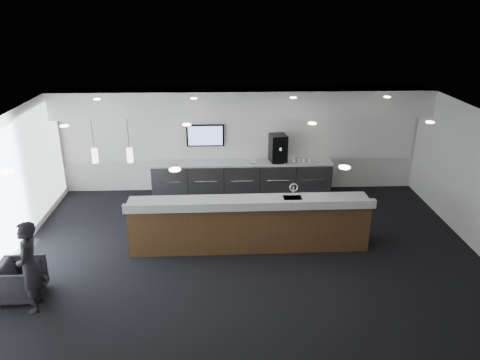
{
  "coord_description": "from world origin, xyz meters",
  "views": [
    {
      "loc": [
        -0.53,
        -8.68,
        5.21
      ],
      "look_at": [
        -0.14,
        1.3,
        1.32
      ],
      "focal_mm": 35.0,
      "sensor_mm": 36.0,
      "label": 1
    }
  ],
  "objects_px": {
    "service_counter": "(249,223)",
    "coffee_machine": "(278,148)",
    "armchair": "(21,280)",
    "lounge_guest": "(30,267)"
  },
  "relations": [
    {
      "from": "lounge_guest",
      "to": "armchair",
      "type": "bearing_deg",
      "value": -141.08
    },
    {
      "from": "service_counter",
      "to": "lounge_guest",
      "type": "xyz_separation_m",
      "value": [
        -3.95,
        -2.08,
        0.28
      ]
    },
    {
      "from": "coffee_machine",
      "to": "lounge_guest",
      "type": "distance_m",
      "value": 7.17
    },
    {
      "from": "service_counter",
      "to": "coffee_machine",
      "type": "xyz_separation_m",
      "value": [
        0.97,
        3.11,
        0.76
      ]
    },
    {
      "from": "service_counter",
      "to": "lounge_guest",
      "type": "bearing_deg",
      "value": -152.9
    },
    {
      "from": "armchair",
      "to": "coffee_machine",
      "type": "bearing_deg",
      "value": -48.83
    },
    {
      "from": "service_counter",
      "to": "coffee_machine",
      "type": "distance_m",
      "value": 3.35
    },
    {
      "from": "service_counter",
      "to": "coffee_machine",
      "type": "relative_size",
      "value": 6.91
    },
    {
      "from": "armchair",
      "to": "lounge_guest",
      "type": "distance_m",
      "value": 0.71
    },
    {
      "from": "armchair",
      "to": "lounge_guest",
      "type": "relative_size",
      "value": 0.46
    }
  ]
}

